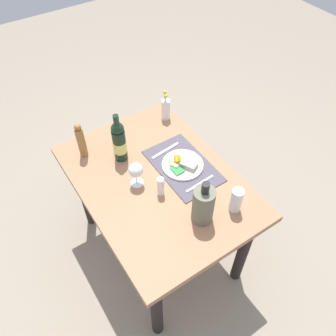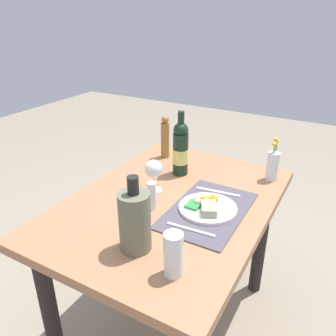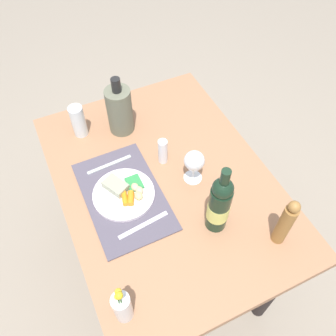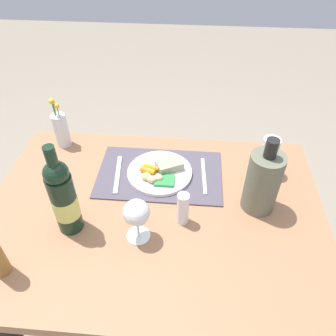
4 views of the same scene
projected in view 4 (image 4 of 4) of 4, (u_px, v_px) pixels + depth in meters
ground_plane at (159, 313)px, 1.59m from camera, size 8.00×8.00×0.00m
dining_table at (155, 233)px, 1.17m from camera, size 1.11×0.80×0.75m
placemat at (160, 174)px, 1.22m from camera, size 0.45×0.28×0.01m
dinner_plate at (161, 172)px, 1.20m from camera, size 0.24×0.24×0.04m
fork at (204, 176)px, 1.21m from camera, size 0.02×0.19×0.00m
knife at (118, 174)px, 1.21m from camera, size 0.04×0.20×0.00m
wine_glass at (137, 214)px, 0.95m from camera, size 0.08×0.08×0.15m
salt_shaker at (183, 209)px, 1.02m from camera, size 0.04×0.04×0.12m
flower_vase at (61, 129)px, 1.31m from camera, size 0.06×0.06×0.21m
wine_bottle at (63, 198)px, 0.96m from camera, size 0.08×0.08×0.32m
water_tumbler at (268, 158)px, 1.19m from camera, size 0.06×0.06×0.15m
cooler_bottle at (263, 182)px, 1.04m from camera, size 0.11×0.11×0.27m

